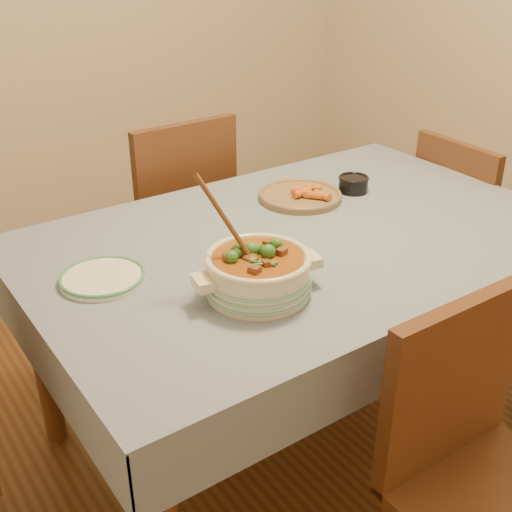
{
  "coord_description": "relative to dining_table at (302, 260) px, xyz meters",
  "views": [
    {
      "loc": [
        -1.14,
        -1.38,
        1.6
      ],
      "look_at": [
        -0.31,
        -0.19,
        0.85
      ],
      "focal_mm": 45.0,
      "sensor_mm": 36.0,
      "label": 1
    }
  ],
  "objects": [
    {
      "name": "chair_right",
      "position": [
        0.96,
        0.11,
        -0.18
      ],
      "size": [
        0.42,
        0.42,
        0.86
      ],
      "rotation": [
        0.0,
        0.0,
        1.51
      ],
      "color": "#562E1A",
      "rests_on": "floor"
    },
    {
      "name": "fried_plate",
      "position": [
        0.17,
        0.22,
        0.11
      ],
      "size": [
        0.29,
        0.29,
        0.05
      ],
      "rotation": [
        0.0,
        0.0,
        -0.05
      ],
      "color": "olive",
      "rests_on": "dining_table"
    },
    {
      "name": "floor",
      "position": [
        0.0,
        0.0,
        -0.66
      ],
      "size": [
        4.5,
        4.5,
        0.0
      ],
      "primitive_type": "plane",
      "color": "#4A2415",
      "rests_on": "ground"
    },
    {
      "name": "stew_casserole",
      "position": [
        -0.32,
        -0.21,
        0.16
      ],
      "size": [
        0.35,
        0.31,
        0.32
      ],
      "rotation": [
        0.0,
        0.0,
        -0.18
      ],
      "color": "beige",
      "rests_on": "dining_table"
    },
    {
      "name": "chair_far",
      "position": [
        -0.02,
        0.81,
        -0.13
      ],
      "size": [
        0.46,
        0.46,
        0.95
      ],
      "rotation": [
        0.0,
        0.0,
        3.18
      ],
      "color": "#562E1A",
      "rests_on": "floor"
    },
    {
      "name": "chair_near",
      "position": [
        -0.11,
        -0.79,
        -0.16
      ],
      "size": [
        0.42,
        0.42,
        0.89
      ],
      "rotation": [
        0.0,
        0.0,
        -0.01
      ],
      "color": "#562E1A",
      "rests_on": "floor"
    },
    {
      "name": "white_plate",
      "position": [
        -0.62,
        0.08,
        0.1
      ],
      "size": [
        0.23,
        0.23,
        0.02
      ],
      "rotation": [
        0.0,
        0.0,
        0.01
      ],
      "color": "white",
      "rests_on": "dining_table"
    },
    {
      "name": "dining_table",
      "position": [
        0.0,
        0.0,
        0.0
      ],
      "size": [
        1.68,
        1.08,
        0.76
      ],
      "color": "brown",
      "rests_on": "floor"
    },
    {
      "name": "condiment_bowl",
      "position": [
        0.37,
        0.17,
        0.12
      ],
      "size": [
        0.12,
        0.12,
        0.06
      ],
      "rotation": [
        0.0,
        0.0,
        0.22
      ],
      "color": "black",
      "rests_on": "dining_table"
    }
  ]
}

